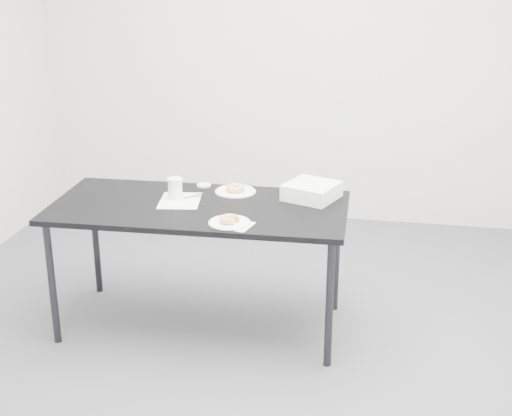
% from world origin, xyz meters
% --- Properties ---
extents(floor, '(4.00, 4.00, 0.00)m').
position_xyz_m(floor, '(0.00, 0.00, 0.00)').
color(floor, '#48494D').
rests_on(floor, ground).
extents(wall_back, '(4.00, 0.02, 2.70)m').
position_xyz_m(wall_back, '(0.00, 2.00, 1.35)').
color(wall_back, silver).
rests_on(wall_back, floor).
extents(table, '(1.66, 0.81, 0.75)m').
position_xyz_m(table, '(-0.20, 0.06, 0.69)').
color(table, black).
rests_on(table, floor).
extents(scorecard, '(0.26, 0.31, 0.00)m').
position_xyz_m(scorecard, '(-0.32, 0.10, 0.75)').
color(scorecard, white).
rests_on(scorecard, table).
extents(logo_patch, '(0.05, 0.05, 0.00)m').
position_xyz_m(logo_patch, '(-0.24, 0.20, 0.75)').
color(logo_patch, green).
rests_on(logo_patch, scorecard).
extents(pen, '(0.09, 0.11, 0.01)m').
position_xyz_m(pen, '(-0.26, 0.18, 0.76)').
color(pen, '#0C7B8B').
rests_on(pen, scorecard).
extents(napkin, '(0.18, 0.18, 0.00)m').
position_xyz_m(napkin, '(0.08, -0.21, 0.75)').
color(napkin, white).
rests_on(napkin, table).
extents(plate_near, '(0.22, 0.22, 0.01)m').
position_xyz_m(plate_near, '(0.04, -0.20, 0.76)').
color(plate_near, white).
rests_on(plate_near, napkin).
extents(donut_near, '(0.13, 0.13, 0.03)m').
position_xyz_m(donut_near, '(0.04, -0.20, 0.78)').
color(donut_near, gold).
rests_on(donut_near, plate_near).
extents(plate_far, '(0.24, 0.24, 0.01)m').
position_xyz_m(plate_far, '(-0.04, 0.32, 0.75)').
color(plate_far, white).
rests_on(plate_far, table).
extents(donut_far, '(0.15, 0.15, 0.04)m').
position_xyz_m(donut_far, '(-0.04, 0.32, 0.78)').
color(donut_far, gold).
rests_on(donut_far, plate_far).
extents(coffee_cup, '(0.08, 0.08, 0.12)m').
position_xyz_m(coffee_cup, '(-0.36, 0.14, 0.81)').
color(coffee_cup, white).
rests_on(coffee_cup, table).
extents(cup_lid, '(0.08, 0.08, 0.01)m').
position_xyz_m(cup_lid, '(-0.25, 0.39, 0.76)').
color(cup_lid, white).
rests_on(cup_lid, table).
extents(bakery_box, '(0.35, 0.35, 0.09)m').
position_xyz_m(bakery_box, '(0.41, 0.28, 0.80)').
color(bakery_box, white).
rests_on(bakery_box, table).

